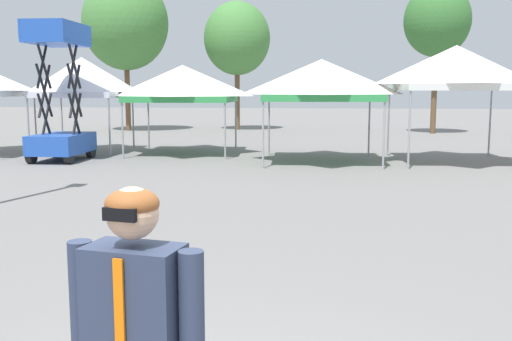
{
  "coord_description": "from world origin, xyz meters",
  "views": [
    {
      "loc": [
        0.77,
        -3.2,
        2.19
      ],
      "look_at": [
        -0.03,
        3.14,
        1.3
      ],
      "focal_mm": 40.44,
      "sensor_mm": 36.0,
      "label": 1
    }
  ],
  "objects": [
    {
      "name": "canopy_tent_left_of_center",
      "position": [
        0.52,
        14.71,
        2.51
      ],
      "size": [
        3.72,
        3.72,
        3.14
      ],
      "color": "#9E9EA3",
      "rests_on": "ground"
    },
    {
      "name": "tree_behind_tents_right",
      "position": [
        6.09,
        27.38,
        5.66
      ],
      "size": [
        3.3,
        3.3,
        7.5
      ],
      "color": "brown",
      "rests_on": "ground"
    },
    {
      "name": "canopy_tent_far_right",
      "position": [
        -8.0,
        16.66,
        2.65
      ],
      "size": [
        3.1,
        3.1,
        3.37
      ],
      "color": "#9E9EA3",
      "rests_on": "ground"
    },
    {
      "name": "tree_behind_tents_center",
      "position": [
        -4.37,
        29.05,
        5.05
      ],
      "size": [
        3.67,
        3.67,
        7.09
      ],
      "color": "brown",
      "rests_on": "ground"
    },
    {
      "name": "scissor_lift",
      "position": [
        -7.56,
        13.97,
        1.27
      ],
      "size": [
        1.47,
        2.34,
        4.25
      ],
      "color": "black",
      "rests_on": "ground"
    },
    {
      "name": "tree_behind_tents_left",
      "position": [
        -10.23,
        27.56,
        5.81
      ],
      "size": [
        4.6,
        4.6,
        8.35
      ],
      "color": "brown",
      "rests_on": "ground"
    },
    {
      "name": "canopy_tent_behind_left",
      "position": [
        4.54,
        14.99,
        2.86
      ],
      "size": [
        3.75,
        3.75,
        3.54
      ],
      "color": "#9E9EA3",
      "rests_on": "ground"
    },
    {
      "name": "canopy_tent_behind_right",
      "position": [
        -4.27,
        16.46,
        2.43
      ],
      "size": [
        3.69,
        3.69,
        3.07
      ],
      "color": "#9E9EA3",
      "rests_on": "ground"
    }
  ]
}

